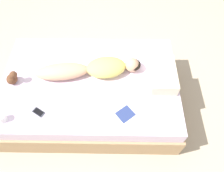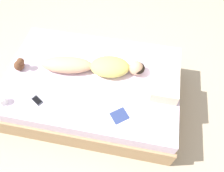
# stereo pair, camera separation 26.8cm
# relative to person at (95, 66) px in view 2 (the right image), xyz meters

# --- Properties ---
(ground_plane) EXTENTS (12.00, 12.00, 0.00)m
(ground_plane) POSITION_rel_person_xyz_m (0.12, -0.03, -0.66)
(ground_plane) COLOR #B7A88E
(bed) EXTENTS (1.54, 2.31, 0.57)m
(bed) POSITION_rel_person_xyz_m (0.12, -0.03, -0.38)
(bed) COLOR tan
(bed) RESTS_ON ground_plane
(person) EXTENTS (0.43, 1.37, 0.19)m
(person) POSITION_rel_person_xyz_m (0.00, 0.00, 0.00)
(person) COLOR tan
(person) RESTS_ON bed
(open_magazine) EXTENTS (0.56, 0.52, 0.01)m
(open_magazine) POSITION_rel_person_xyz_m (0.50, 0.35, -0.09)
(open_magazine) COLOR white
(open_magazine) RESTS_ON bed
(coffee_mug) EXTENTS (0.13, 0.09, 0.09)m
(coffee_mug) POSITION_rel_person_xyz_m (0.69, -0.96, -0.04)
(coffee_mug) COLOR white
(coffee_mug) RESTS_ON bed
(cell_phone) EXTENTS (0.14, 0.16, 0.01)m
(cell_phone) POSITION_rel_person_xyz_m (0.59, -0.59, -0.09)
(cell_phone) COLOR #333842
(cell_phone) RESTS_ON bed
(plush_toy) EXTENTS (0.15, 0.16, 0.20)m
(plush_toy) POSITION_rel_person_xyz_m (0.16, -0.98, -0.01)
(plush_toy) COLOR brown
(plush_toy) RESTS_ON bed
(pillow) EXTENTS (0.54, 0.32, 0.16)m
(pillow) POSITION_rel_person_xyz_m (0.07, 0.90, -0.01)
(pillow) COLOR beige
(pillow) RESTS_ON bed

